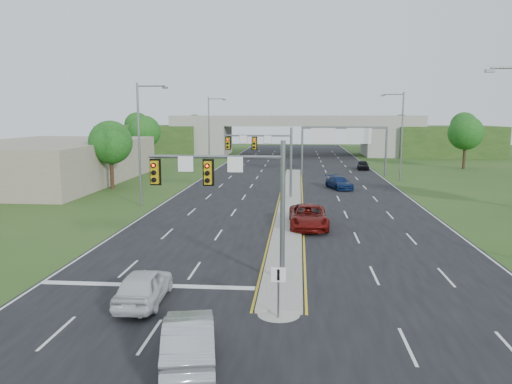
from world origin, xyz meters
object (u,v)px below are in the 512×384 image
object	(u,v)px
signal_mast_near	(236,188)
car_far_a	(308,216)
keep_right_sign	(278,284)
sign_gantry	(343,137)
car_far_c	(363,165)
overpass	(295,138)
car_silver	(189,339)
car_white	(144,286)
signal_mast_far	(268,151)
car_far_b	(339,183)

from	to	relation	value
signal_mast_near	car_far_a	world-z (taller)	signal_mast_near
keep_right_sign	sign_gantry	size ratio (longest dim) A/B	0.19
signal_mast_near	car_far_c	xyz separation A→B (m)	(12.73, 52.69, -4.02)
overpass	car_silver	xyz separation A→B (m)	(-2.83, -88.21, -2.75)
car_far_c	signal_mast_near	bearing A→B (deg)	-100.48
keep_right_sign	car_silver	bearing A→B (deg)	-127.56
car_white	car_far_a	xyz separation A→B (m)	(7.45, 15.52, 0.06)
signal_mast_far	car_white	distance (m)	28.65
sign_gantry	car_white	distance (m)	49.96
car_silver	car_far_c	distance (m)	62.26
keep_right_sign	car_far_b	size ratio (longest dim) A/B	0.47
sign_gantry	car_far_c	bearing A→B (deg)	63.81
signal_mast_far	car_far_c	xyz separation A→B (m)	(12.73, 27.69, -4.02)
keep_right_sign	car_white	size ratio (longest dim) A/B	0.49
signal_mast_near	signal_mast_far	bearing A→B (deg)	90.00
keep_right_sign	signal_mast_far	bearing A→B (deg)	94.39
car_silver	overpass	bearing A→B (deg)	-103.31
signal_mast_near	car_far_c	world-z (taller)	signal_mast_near
car_far_b	car_far_a	bearing A→B (deg)	-119.25
signal_mast_far	car_far_a	distance (m)	13.73
keep_right_sign	car_silver	distance (m)	4.70
overpass	car_silver	bearing A→B (deg)	-91.84
signal_mast_near	car_silver	xyz separation A→B (m)	(-0.57, -8.14, -3.93)
keep_right_sign	car_far_a	world-z (taller)	keep_right_sign
car_white	signal_mast_far	bearing A→B (deg)	-99.15
signal_mast_near	car_far_b	size ratio (longest dim) A/B	1.49
car_far_c	car_silver	bearing A→B (deg)	-99.23
car_far_a	keep_right_sign	bearing A→B (deg)	-96.97
signal_mast_far	sign_gantry	world-z (taller)	signal_mast_far
sign_gantry	car_far_c	distance (m)	9.70
signal_mast_near	car_far_b	bearing A→B (deg)	76.81
car_white	keep_right_sign	bearing A→B (deg)	165.84
overpass	car_far_a	world-z (taller)	overpass
signal_mast_far	signal_mast_near	bearing A→B (deg)	-90.00
car_white	sign_gantry	bearing A→B (deg)	-106.39
car_far_a	car_far_c	bearing A→B (deg)	75.58
signal_mast_near	overpass	xyz separation A→B (m)	(2.26, 80.07, -1.17)
sign_gantry	car_silver	bearing A→B (deg)	-100.15
signal_mast_far	car_far_c	size ratio (longest dim) A/B	1.73
car_silver	sign_gantry	bearing A→B (deg)	-111.63
sign_gantry	car_far_a	world-z (taller)	sign_gantry
car_silver	car_far_c	xyz separation A→B (m)	(13.30, 60.83, -0.09)
overpass	car_far_a	xyz separation A→B (m)	(1.50, -67.70, -2.71)
car_white	car_far_a	size ratio (longest dim) A/B	0.76
car_far_b	keep_right_sign	bearing A→B (deg)	-116.65
signal_mast_far	sign_gantry	size ratio (longest dim) A/B	0.60
car_silver	car_far_a	distance (m)	20.97
car_far_a	car_far_b	world-z (taller)	car_far_a
keep_right_sign	sign_gantry	world-z (taller)	sign_gantry
car_white	car_silver	xyz separation A→B (m)	(3.11, -5.00, 0.01)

